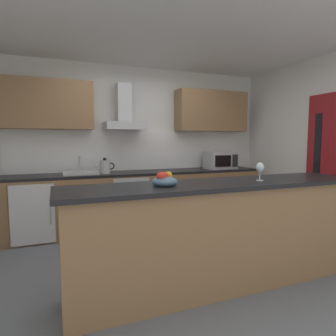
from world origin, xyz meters
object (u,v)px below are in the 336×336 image
at_px(wine_glass, 260,168).
at_px(fruit_bowl, 165,180).
at_px(microwave, 220,160).
at_px(sink, 81,172).
at_px(refrigerator, 34,210).
at_px(range_hood, 124,115).
at_px(oven, 127,200).
at_px(kettle, 105,167).

bearing_deg(wine_glass, fruit_bowl, 176.89).
bearing_deg(microwave, sink, 179.05).
height_order(refrigerator, fruit_bowl, fruit_bowl).
bearing_deg(range_hood, refrigerator, -174.33).
relative_size(sink, wine_glass, 2.81).
relative_size(range_hood, fruit_bowl, 3.27).
distance_m(microwave, range_hood, 1.83).
distance_m(oven, range_hood, 1.33).
distance_m(refrigerator, microwave, 3.06).
height_order(refrigerator, microwave, microwave).
height_order(sink, fruit_bowl, sink).
relative_size(sink, fruit_bowl, 2.27).
xyz_separation_m(microwave, range_hood, (-1.66, 0.16, 0.74)).
xyz_separation_m(microwave, sink, (-2.35, 0.04, -0.12)).
relative_size(refrigerator, fruit_bowl, 3.86).
height_order(microwave, sink, microwave).
bearing_deg(refrigerator, wine_glass, -45.14).
relative_size(microwave, sink, 1.00).
distance_m(oven, microwave, 1.77).
bearing_deg(fruit_bowl, refrigerator, 119.13).
relative_size(oven, kettle, 2.77).
bearing_deg(range_hood, kettle, -154.33).
bearing_deg(microwave, range_hood, 174.60).
height_order(oven, fruit_bowl, fruit_bowl).
height_order(kettle, fruit_bowl, kettle).
bearing_deg(wine_glass, oven, 110.38).
xyz_separation_m(oven, sink, (-0.69, 0.01, 0.47)).
bearing_deg(oven, refrigerator, -179.88).
distance_m(wine_glass, fruit_bowl, 0.97).
height_order(sink, range_hood, range_hood).
relative_size(oven, refrigerator, 0.94).
bearing_deg(microwave, oven, 179.04).
bearing_deg(kettle, fruit_bowl, -85.27).
relative_size(oven, wine_glass, 4.50).
distance_m(sink, kettle, 0.36).
bearing_deg(range_hood, fruit_bowl, -94.38).
relative_size(microwave, wine_glass, 2.81).
relative_size(refrigerator, wine_glass, 4.78).
relative_size(microwave, kettle, 1.73).
distance_m(microwave, sink, 2.36).
relative_size(refrigerator, sink, 1.70).
distance_m(oven, wine_glass, 2.38).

